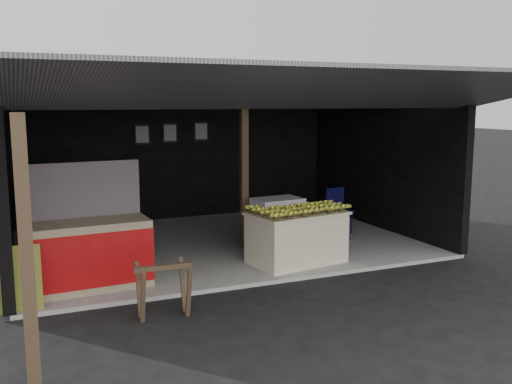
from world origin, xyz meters
name	(u,v)px	position (x,y,z in m)	size (l,w,h in m)	color
ground	(275,284)	(0.00, 0.00, 0.00)	(80.00, 80.00, 0.00)	black
concrete_slab	(217,243)	(0.00, 2.50, 0.03)	(7.00, 5.00, 0.06)	gray
shophouse	(210,129)	(0.00, 2.82, 2.10)	(7.40, 7.29, 3.02)	black
banana_table	(297,237)	(0.70, 0.70, 0.47)	(1.61, 1.14, 0.82)	silver
banana_pile	(297,207)	(0.70, 0.70, 0.96)	(1.37, 0.82, 0.16)	gold
white_crate	(277,224)	(0.76, 1.53, 0.51)	(0.86, 0.63, 0.90)	white
neighbor_stall	(87,251)	(-2.50, 0.74, 0.57)	(1.69, 0.84, 1.71)	#998466
green_signboard	(18,279)	(-3.38, 0.15, 0.46)	(0.54, 0.04, 0.81)	black
sawhorse	(163,285)	(-1.78, -0.64, 0.42)	(0.70, 0.62, 0.66)	#493424
water_barrel	(328,239)	(1.47, 1.01, 0.30)	(0.33, 0.33, 0.49)	navy
plastic_chair	(338,206)	(2.44, 2.32, 0.57)	(0.43, 0.43, 0.86)	#0B0933
magenta_rug	(307,239)	(1.59, 2.00, 0.07)	(1.50, 1.00, 0.01)	#761A56
picture_frames	(171,133)	(-0.17, 4.89, 1.93)	(1.62, 0.04, 0.46)	black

